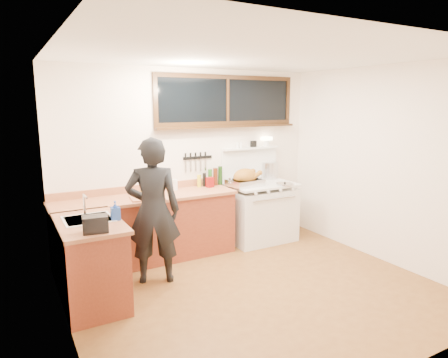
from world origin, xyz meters
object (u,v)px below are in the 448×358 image
vintage_stove (260,211)px  roast_turkey (245,179)px  cutting_board (147,195)px  man (153,211)px

vintage_stove → roast_turkey: 0.62m
cutting_board → roast_turkey: bearing=2.5°
vintage_stove → cutting_board: 1.90m
man → cutting_board: size_ratio=3.92×
man → roast_turkey: bearing=19.1°
vintage_stove → roast_turkey: (-0.30, -0.05, 0.54)m
man → cutting_board: (0.10, 0.50, 0.09)m
cutting_board → roast_turkey: (1.53, 0.07, 0.05)m
man → roast_turkey: man is taller
vintage_stove → cutting_board: (-1.83, -0.12, 0.49)m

